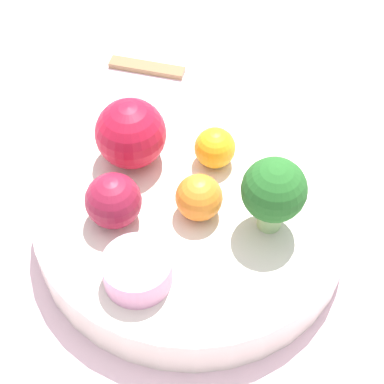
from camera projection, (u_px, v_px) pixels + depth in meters
name	position (u px, v px, depth m)	size (l,w,h in m)	color
ground_plane	(192.00, 242.00, 0.58)	(6.00, 6.00, 0.00)	gray
table_surface	(192.00, 236.00, 0.57)	(1.20, 1.20, 0.02)	silver
bowl	(192.00, 215.00, 0.55)	(0.27, 0.27, 0.04)	silver
broccoli	(274.00, 192.00, 0.48)	(0.05, 0.05, 0.07)	#99C17A
apple_red	(113.00, 201.00, 0.50)	(0.04, 0.04, 0.04)	maroon
apple_green	(131.00, 134.00, 0.54)	(0.06, 0.06, 0.06)	#B7142D
orange_front	(215.00, 148.00, 0.54)	(0.04, 0.04, 0.04)	orange
orange_back	(199.00, 198.00, 0.51)	(0.04, 0.04, 0.04)	orange
small_cup	(137.00, 270.00, 0.47)	(0.05, 0.05, 0.02)	#EA9EC6
spoon	(147.00, 67.00, 0.69)	(0.06, 0.08, 0.01)	olive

